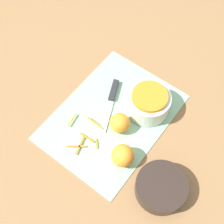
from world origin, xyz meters
TOP-DOWN VIEW (x-y plane):
  - ground_plane at (0.00, 0.00)m, footprint 4.00×4.00m
  - cutting_board at (0.00, 0.00)m, footprint 0.47×0.35m
  - bowl_speckled at (-0.10, 0.08)m, footprint 0.15×0.15m
  - bowl_dark at (0.11, 0.27)m, footprint 0.16×0.16m
  - knife at (-0.06, -0.05)m, footprint 0.20×0.10m
  - orange_left at (0.11, 0.12)m, footprint 0.07×0.07m
  - orange_right at (0.02, 0.05)m, footprint 0.07×0.07m
  - peel_pile at (0.12, -0.03)m, footprint 0.13×0.14m

SIDE VIEW (x-z plane):
  - ground_plane at x=0.00m, z-range 0.00..0.00m
  - cutting_board at x=0.00m, z-range 0.00..0.01m
  - peel_pile at x=0.12m, z-range 0.01..0.02m
  - knife at x=-0.06m, z-range 0.00..0.02m
  - bowl_dark at x=0.11m, z-range 0.00..0.05m
  - orange_right at x=0.02m, z-range 0.01..0.07m
  - orange_left at x=0.11m, z-range 0.01..0.08m
  - bowl_speckled at x=-0.10m, z-range 0.00..0.09m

